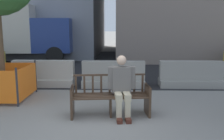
# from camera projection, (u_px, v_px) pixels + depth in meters

# --- Properties ---
(ground_plane) EXTENTS (200.00, 200.00, 0.00)m
(ground_plane) POSITION_uv_depth(u_px,v_px,m) (88.00, 124.00, 4.99)
(ground_plane) COLOR gray
(street_asphalt) EXTENTS (120.00, 12.00, 0.01)m
(street_asphalt) POSITION_uv_depth(u_px,v_px,m) (107.00, 62.00, 13.56)
(street_asphalt) COLOR black
(street_asphalt) RESTS_ON ground
(street_bench) EXTENTS (1.73, 0.69, 0.88)m
(street_bench) POSITION_uv_depth(u_px,v_px,m) (110.00, 98.00, 5.43)
(street_bench) COLOR #473323
(street_bench) RESTS_ON ground
(seated_person) EXTENTS (0.59, 0.75, 1.31)m
(seated_person) POSITION_uv_depth(u_px,v_px,m) (122.00, 85.00, 5.34)
(seated_person) COLOR #66605B
(seated_person) RESTS_ON ground
(jersey_barrier_centre) EXTENTS (2.00, 0.69, 0.84)m
(jersey_barrier_centre) POSITION_uv_depth(u_px,v_px,m) (113.00, 76.00, 8.03)
(jersey_barrier_centre) COLOR gray
(jersey_barrier_centre) RESTS_ON ground
(jersey_barrier_left) EXTENTS (2.01, 0.70, 0.84)m
(jersey_barrier_left) POSITION_uv_depth(u_px,v_px,m) (44.00, 75.00, 8.18)
(jersey_barrier_left) COLOR #ADA89E
(jersey_barrier_left) RESTS_ON ground
(jersey_barrier_right) EXTENTS (2.02, 0.73, 0.84)m
(jersey_barrier_right) POSITION_uv_depth(u_px,v_px,m) (191.00, 76.00, 8.03)
(jersey_barrier_right) COLOR gray
(jersey_barrier_right) RESTS_ON ground
(construction_fence) EXTENTS (1.43, 1.43, 0.96)m
(construction_fence) POSITION_uv_depth(u_px,v_px,m) (2.00, 81.00, 6.68)
(construction_fence) COLOR #2D2D33
(construction_fence) RESTS_ON ground
(delivery_truck) EXTENTS (6.87, 2.54, 3.05)m
(delivery_truck) POSITION_uv_depth(u_px,v_px,m) (7.00, 31.00, 13.74)
(delivery_truck) COLOR navy
(delivery_truck) RESTS_ON ground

